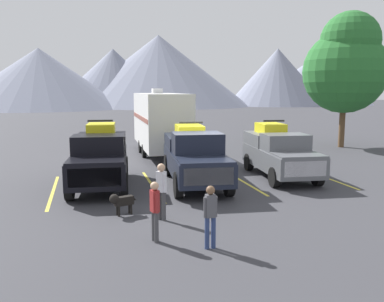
# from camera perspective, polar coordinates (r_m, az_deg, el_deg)

# --- Properties ---
(ground_plane) EXTENTS (240.00, 240.00, 0.00)m
(ground_plane) POSITION_cam_1_polar(r_m,az_deg,el_deg) (16.94, 1.01, -4.60)
(ground_plane) COLOR #38383D
(pickup_truck_a) EXTENTS (2.60, 5.50, 2.61)m
(pickup_truck_a) POSITION_cam_1_polar(r_m,az_deg,el_deg) (16.77, -12.64, -0.76)
(pickup_truck_a) COLOR black
(pickup_truck_a) RESTS_ON ground
(pickup_truck_b) EXTENTS (2.61, 6.01, 2.49)m
(pickup_truck_b) POSITION_cam_1_polar(r_m,az_deg,el_deg) (16.82, 0.31, -0.59)
(pickup_truck_b) COLOR black
(pickup_truck_b) RESTS_ON ground
(pickup_truck_c) EXTENTS (2.51, 5.38, 2.47)m
(pickup_truck_c) POSITION_cam_1_polar(r_m,az_deg,el_deg) (18.65, 11.97, -0.10)
(pickup_truck_c) COLOR #595B60
(pickup_truck_c) RESTS_ON ground
(lot_stripe_a) EXTENTS (0.12, 5.50, 0.01)m
(lot_stripe_a) POSITION_cam_1_polar(r_m,az_deg,el_deg) (16.60, -18.73, -5.31)
(lot_stripe_a) COLOR gold
(lot_stripe_a) RESTS_ON ground
(lot_stripe_b) EXTENTS (0.12, 5.50, 0.01)m
(lot_stripe_b) POSITION_cam_1_polar(r_m,az_deg,el_deg) (16.74, -5.52, -4.79)
(lot_stripe_b) COLOR gold
(lot_stripe_b) RESTS_ON ground
(lot_stripe_c) EXTENTS (0.12, 5.50, 0.01)m
(lot_stripe_c) POSITION_cam_1_polar(r_m,az_deg,el_deg) (17.71, 6.83, -4.06)
(lot_stripe_c) COLOR gold
(lot_stripe_c) RESTS_ON ground
(lot_stripe_d) EXTENTS (0.12, 5.50, 0.01)m
(lot_stripe_d) POSITION_cam_1_polar(r_m,az_deg,el_deg) (19.41, 17.44, -3.29)
(lot_stripe_d) COLOR gold
(lot_stripe_d) RESTS_ON ground
(camper_trailer_a) EXTENTS (2.59, 9.09, 3.92)m
(camper_trailer_a) POSITION_cam_1_polar(r_m,az_deg,el_deg) (24.51, -4.42, 4.32)
(camper_trailer_a) COLOR white
(camper_trailer_a) RESTS_ON ground
(person_a) EXTENTS (0.23, 0.34, 1.56)m
(person_a) POSITION_cam_1_polar(r_m,az_deg,el_deg) (10.49, -5.18, -7.81)
(person_a) COLOR #3F3F42
(person_a) RESTS_ON ground
(person_b) EXTENTS (0.31, 0.32, 1.71)m
(person_b) POSITION_cam_1_polar(r_m,az_deg,el_deg) (12.16, -4.27, -5.10)
(person_b) COLOR #3F3F42
(person_b) RESTS_ON ground
(person_c) EXTENTS (0.35, 0.21, 1.57)m
(person_c) POSITION_cam_1_polar(r_m,az_deg,el_deg) (10.01, 2.57, -8.55)
(person_c) COLOR navy
(person_c) RESTS_ON ground
(dog) EXTENTS (0.84, 0.47, 0.71)m
(dog) POSITION_cam_1_polar(r_m,az_deg,el_deg) (12.85, -9.94, -6.81)
(dog) COLOR black
(dog) RESTS_ON ground
(tree_a) EXTENTS (5.46, 5.46, 8.84)m
(tree_a) POSITION_cam_1_polar(r_m,az_deg,el_deg) (29.28, 20.62, 11.22)
(tree_a) COLOR brown
(tree_a) RESTS_ON ground
(mountain_ridge) EXTENTS (155.92, 46.87, 16.71)m
(mountain_ridge) POSITION_cam_1_polar(r_m,az_deg,el_deg) (96.18, -17.56, 10.22)
(mountain_ridge) COLOR gray
(mountain_ridge) RESTS_ON ground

